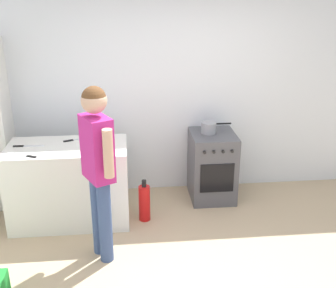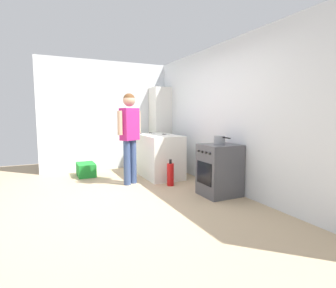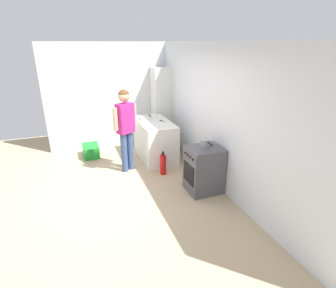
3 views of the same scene
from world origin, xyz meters
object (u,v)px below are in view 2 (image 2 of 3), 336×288
object	(u,v)px
knife_bread	(141,134)
recycling_crate_lower	(86,170)
pot	(220,140)
oven_left	(219,170)
knife_carving	(152,133)
fire_extinguisher	(170,174)
knife_paring	(165,134)
person	(130,130)
larder_cabinet	(160,127)

from	to	relation	value
knife_bread	recycling_crate_lower	world-z (taller)	knife_bread
pot	knife_bread	distance (m)	2.15
oven_left	knife_carving	distance (m)	2.20
fire_extinguisher	recycling_crate_lower	bearing A→B (deg)	-138.20
knife_paring	recycling_crate_lower	xyz separation A→B (m)	(-0.68, -1.59, -0.77)
knife_carving	person	distance (m)	1.13
pot	larder_cabinet	bearing A→B (deg)	178.37
knife_bread	person	xyz separation A→B (m)	(0.80, -0.52, 0.14)
recycling_crate_lower	pot	bearing A→B (deg)	38.53
knife_paring	fire_extinguisher	bearing A→B (deg)	-18.51
fire_extinguisher	recycling_crate_lower	size ratio (longest dim) A/B	0.96
oven_left	knife_paring	distance (m)	1.75
pot	person	world-z (taller)	person
knife_bread	knife_carving	size ratio (longest dim) A/B	0.99
fire_extinguisher	recycling_crate_lower	world-z (taller)	fire_extinguisher
oven_left	knife_carving	xyz separation A→B (m)	(-2.12, -0.34, 0.48)
oven_left	person	xyz separation A→B (m)	(-1.31, -1.12, 0.62)
knife_bread	knife_paring	bearing A→B (deg)	41.87
pot	person	bearing A→B (deg)	-137.53
knife_carving	larder_cabinet	bearing A→B (deg)	140.10
person	oven_left	bearing A→B (deg)	40.59
oven_left	recycling_crate_lower	size ratio (longest dim) A/B	1.63
recycling_crate_lower	person	bearing A→B (deg)	33.11
knife_paring	larder_cabinet	distance (m)	1.04
knife_carving	knife_paring	size ratio (longest dim) A/B	1.62
knife_bread	recycling_crate_lower	xyz separation A→B (m)	(-0.24, -1.19, -0.76)
knife_bread	fire_extinguisher	size ratio (longest dim) A/B	0.65
oven_left	larder_cabinet	bearing A→B (deg)	177.79
person	knife_carving	bearing A→B (deg)	135.94
oven_left	pot	world-z (taller)	pot
knife_bread	larder_cabinet	distance (m)	0.90
oven_left	person	bearing A→B (deg)	-139.41
knife_bread	knife_paring	distance (m)	0.59
knife_bread	larder_cabinet	xyz separation A→B (m)	(-0.54, 0.71, 0.10)
recycling_crate_lower	larder_cabinet	bearing A→B (deg)	99.01
oven_left	larder_cabinet	size ratio (longest dim) A/B	0.42
pot	knife_paring	bearing A→B (deg)	-171.58
knife_paring	fire_extinguisher	size ratio (longest dim) A/B	0.41
person	larder_cabinet	size ratio (longest dim) A/B	0.86
knife_carving	larder_cabinet	world-z (taller)	larder_cabinet
recycling_crate_lower	knife_bread	bearing A→B (deg)	78.59
knife_bread	fire_extinguisher	world-z (taller)	knife_bread
knife_carving	recycling_crate_lower	size ratio (longest dim) A/B	0.64
pot	recycling_crate_lower	size ratio (longest dim) A/B	0.70
larder_cabinet	pot	bearing A→B (deg)	-1.63
fire_extinguisher	larder_cabinet	bearing A→B (deg)	161.95
oven_left	pot	size ratio (longest dim) A/B	2.32
knife_carving	recycling_crate_lower	bearing A→B (deg)	-98.94
knife_bread	recycling_crate_lower	size ratio (longest dim) A/B	0.63
oven_left	person	world-z (taller)	person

